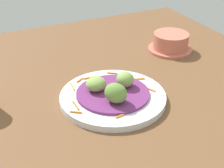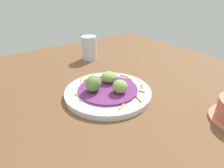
{
  "view_description": "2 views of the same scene",
  "coord_description": "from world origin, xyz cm",
  "px_view_note": "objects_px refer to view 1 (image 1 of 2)",
  "views": [
    {
      "loc": [
        63.59,
        -28.19,
        46.05
      ],
      "look_at": [
        1.26,
        1.45,
        6.02
      ],
      "focal_mm": 53.48,
      "sensor_mm": 36.0,
      "label": 1
    },
    {
      "loc": [
        31.7,
        44.0,
        32.92
      ],
      "look_at": [
        1.37,
        2.22,
        5.86
      ],
      "focal_mm": 32.19,
      "sensor_mm": 36.0,
      "label": 2
    }
  ],
  "objects_px": {
    "main_plate": "(113,97)",
    "guac_scoop_left": "(125,79)",
    "guac_scoop_center": "(96,84)",
    "terracotta_bowl": "(171,43)",
    "guac_scoop_right": "(118,93)"
  },
  "relations": [
    {
      "from": "main_plate",
      "to": "guac_scoop_center",
      "type": "distance_m",
      "value": 0.05
    },
    {
      "from": "main_plate",
      "to": "guac_scoop_left",
      "type": "relative_size",
      "value": 5.86
    },
    {
      "from": "main_plate",
      "to": "guac_scoop_left",
      "type": "bearing_deg",
      "value": 109.09
    },
    {
      "from": "main_plate",
      "to": "guac_scoop_center",
      "type": "xyz_separation_m",
      "value": [
        -0.03,
        -0.03,
        0.03
      ]
    },
    {
      "from": "guac_scoop_left",
      "to": "guac_scoop_right",
      "type": "xyz_separation_m",
      "value": [
        0.05,
        -0.05,
        0.0
      ]
    },
    {
      "from": "guac_scoop_center",
      "to": "guac_scoop_right",
      "type": "distance_m",
      "value": 0.07
    },
    {
      "from": "guac_scoop_center",
      "to": "guac_scoop_right",
      "type": "relative_size",
      "value": 0.92
    },
    {
      "from": "guac_scoop_left",
      "to": "guac_scoop_center",
      "type": "height_order",
      "value": "guac_scoop_left"
    },
    {
      "from": "main_plate",
      "to": "guac_scoop_right",
      "type": "xyz_separation_m",
      "value": [
        0.04,
        -0.01,
        0.04
      ]
    },
    {
      "from": "guac_scoop_left",
      "to": "guac_scoop_center",
      "type": "bearing_deg",
      "value": -100.91
    },
    {
      "from": "guac_scoop_center",
      "to": "terracotta_bowl",
      "type": "bearing_deg",
      "value": 116.23
    },
    {
      "from": "guac_scoop_center",
      "to": "guac_scoop_right",
      "type": "xyz_separation_m",
      "value": [
        0.07,
        0.02,
        0.01
      ]
    },
    {
      "from": "guac_scoop_left",
      "to": "guac_scoop_right",
      "type": "height_order",
      "value": "guac_scoop_right"
    },
    {
      "from": "guac_scoop_right",
      "to": "main_plate",
      "type": "bearing_deg",
      "value": 169.09
    },
    {
      "from": "terracotta_bowl",
      "to": "guac_scoop_left",
      "type": "bearing_deg",
      "value": -55.54
    }
  ]
}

